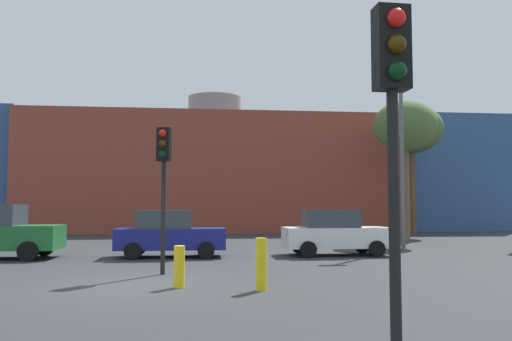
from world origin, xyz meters
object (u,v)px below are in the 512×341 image
object	(u,v)px
traffic_light_near_right	(393,103)
street_lamp	(402,134)
bollard_yellow_0	(179,267)
parked_car_2	(169,234)
traffic_light_island	(164,166)
bare_tree_0	(412,130)
bollard_yellow_1	(261,264)
bare_tree_1	(405,127)
parked_car_3	(335,233)

from	to	relation	value
traffic_light_near_right	street_lamp	bearing A→B (deg)	155.44
traffic_light_near_right	bollard_yellow_0	bearing A→B (deg)	-162.00
parked_car_2	traffic_light_island	bearing A→B (deg)	-89.05
street_lamp	traffic_light_island	bearing A→B (deg)	-144.01
parked_car_2	traffic_light_near_right	world-z (taller)	traffic_light_near_right
bare_tree_0	bollard_yellow_1	bearing A→B (deg)	-121.14
street_lamp	parked_car_2	bearing A→B (deg)	-167.40
street_lamp	traffic_light_near_right	bearing A→B (deg)	-112.25
parked_car_2	bollard_yellow_1	world-z (taller)	parked_car_2
traffic_light_island	bollard_yellow_1	bearing A→B (deg)	50.99
bare_tree_0	bare_tree_1	xyz separation A→B (m)	(-2.98, -6.19, -0.79)
parked_car_3	bare_tree_0	bearing A→B (deg)	55.58
parked_car_2	street_lamp	bearing A→B (deg)	12.60
parked_car_2	traffic_light_near_right	bearing A→B (deg)	-77.34
parked_car_3	street_lamp	size ratio (longest dim) A/B	0.45
street_lamp	parked_car_3	bearing A→B (deg)	-148.66
bare_tree_1	bollard_yellow_0	world-z (taller)	bare_tree_1
bollard_yellow_1	traffic_light_near_right	bearing A→B (deg)	-83.52
traffic_light_island	bollard_yellow_1	xyz separation A→B (m)	(2.28, -2.85, -2.31)
parked_car_3	bare_tree_0	world-z (taller)	bare_tree_0
traffic_light_island	bare_tree_0	world-z (taller)	bare_tree_0
bollard_yellow_1	street_lamp	bearing A→B (deg)	53.75
parked_car_3	bare_tree_1	size ratio (longest dim) A/B	0.55
bare_tree_1	bollard_yellow_1	bearing A→B (deg)	-123.54
bollard_yellow_0	traffic_light_near_right	bearing A→B (deg)	-69.70
parked_car_2	bollard_yellow_0	world-z (taller)	parked_car_2
parked_car_2	traffic_light_island	size ratio (longest dim) A/B	0.97
parked_car_3	bollard_yellow_1	distance (m)	8.35
traffic_light_island	bare_tree_1	bearing A→B (deg)	145.28
traffic_light_near_right	traffic_light_island	size ratio (longest dim) A/B	1.01
parked_car_2	street_lamp	size ratio (longest dim) A/B	0.44
bare_tree_1	traffic_light_near_right	bearing A→B (deg)	-112.68
traffic_light_island	bare_tree_0	bearing A→B (deg)	152.00
traffic_light_island	bare_tree_1	size ratio (longest dim) A/B	0.57
bare_tree_0	bollard_yellow_1	distance (m)	23.12
parked_car_3	traffic_light_near_right	world-z (taller)	traffic_light_near_right
street_lamp	bollard_yellow_0	bearing A→B (deg)	-134.37
traffic_light_near_right	bollard_yellow_1	size ratio (longest dim) A/B	3.52
parked_car_2	bollard_yellow_0	size ratio (longest dim) A/B	4.12
bollard_yellow_0	street_lamp	xyz separation A→B (m)	(8.82, 9.01, 4.33)
parked_car_2	bollard_yellow_1	size ratio (longest dim) A/B	3.39
bare_tree_0	bollard_yellow_1	size ratio (longest dim) A/B	7.11
parked_car_2	bollard_yellow_1	distance (m)	7.89
bare_tree_1	parked_car_3	bearing A→B (deg)	-132.53
traffic_light_island	bare_tree_0	size ratio (longest dim) A/B	0.49
bare_tree_0	traffic_light_island	bearing A→B (deg)	-130.35
parked_car_2	bare_tree_0	xyz separation A→B (m)	(13.92, 11.62, 5.59)
parked_car_3	street_lamp	world-z (taller)	street_lamp
parked_car_2	traffic_light_near_right	xyz separation A→B (m)	(3.03, -13.49, 2.08)
bollard_yellow_0	street_lamp	size ratio (longest dim) A/B	0.11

